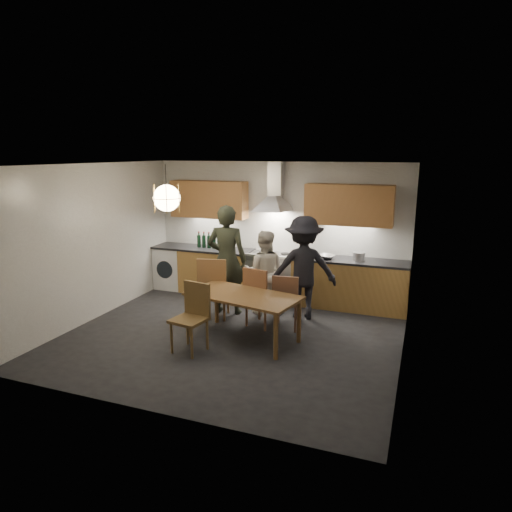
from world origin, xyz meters
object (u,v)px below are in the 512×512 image
(person_right, at_px, (303,268))
(chair_front, at_px, (193,312))
(dining_table, at_px, (243,300))
(mixing_bowl, at_px, (326,257))
(wine_bottles, at_px, (214,241))
(stock_pot, at_px, (359,257))
(person_left, at_px, (227,260))
(chair_back_left, at_px, (213,284))
(person_mid, at_px, (264,272))

(person_right, bearing_deg, chair_front, 38.36)
(dining_table, bearing_deg, mixing_bowl, 78.13)
(wine_bottles, bearing_deg, chair_front, -70.84)
(stock_pot, bearing_deg, wine_bottles, 178.68)
(person_left, distance_m, person_right, 1.32)
(chair_back_left, relative_size, stock_pot, 5.18)
(person_right, height_order, wine_bottles, person_right)
(chair_front, xyz_separation_m, person_right, (1.13, 1.81, 0.32))
(person_mid, distance_m, mixing_bowl, 1.20)
(person_left, distance_m, person_mid, 0.68)
(chair_back_left, bearing_deg, person_left, -117.56)
(chair_back_left, height_order, mixing_bowl, chair_back_left)
(person_left, bearing_deg, wine_bottles, -62.14)
(chair_back_left, xyz_separation_m, mixing_bowl, (1.64, 1.30, 0.32))
(stock_pot, bearing_deg, mixing_bowl, -175.34)
(dining_table, xyz_separation_m, person_left, (-0.70, 1.00, 0.33))
(stock_pot, distance_m, wine_bottles, 2.86)
(chair_front, height_order, mixing_bowl, chair_front)
(chair_back_left, xyz_separation_m, chair_front, (0.26, -1.21, -0.05))
(dining_table, relative_size, person_left, 0.95)
(person_mid, distance_m, wine_bottles, 1.61)
(person_left, bearing_deg, person_mid, -169.12)
(stock_pot, bearing_deg, person_mid, -153.20)
(mixing_bowl, xyz_separation_m, stock_pot, (0.57, 0.05, 0.04))
(person_mid, xyz_separation_m, wine_bottles, (-1.35, 0.83, 0.32))
(chair_front, bearing_deg, mixing_bowl, 70.94)
(chair_front, bearing_deg, person_right, 67.77)
(chair_back_left, height_order, person_left, person_left)
(dining_table, xyz_separation_m, person_right, (0.60, 1.23, 0.25))
(dining_table, bearing_deg, person_mid, 106.45)
(dining_table, xyz_separation_m, chair_front, (-0.54, -0.58, -0.07))
(dining_table, distance_m, mixing_bowl, 2.12)
(person_mid, height_order, wine_bottles, person_mid)
(person_right, bearing_deg, chair_back_left, 3.81)
(dining_table, xyz_separation_m, stock_pot, (1.41, 1.97, 0.35))
(chair_back_left, bearing_deg, stock_pot, -162.89)
(stock_pot, bearing_deg, person_left, -155.44)
(person_mid, bearing_deg, dining_table, 80.80)
(chair_front, height_order, person_left, person_left)
(mixing_bowl, relative_size, stock_pot, 1.42)
(stock_pot, xyz_separation_m, wine_bottles, (-2.86, 0.07, 0.09))
(chair_front, distance_m, stock_pot, 3.24)
(chair_back_left, height_order, chair_front, chair_back_left)
(dining_table, distance_m, chair_back_left, 1.01)
(dining_table, height_order, mixing_bowl, mixing_bowl)
(chair_back_left, bearing_deg, mixing_bowl, -155.84)
(chair_back_left, relative_size, person_mid, 0.73)
(person_mid, bearing_deg, chair_back_left, 25.97)
(chair_front, relative_size, wine_bottles, 1.31)
(dining_table, relative_size, wine_bottles, 2.43)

